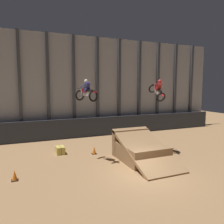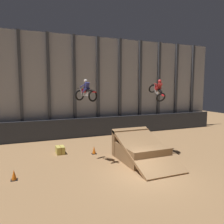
{
  "view_description": "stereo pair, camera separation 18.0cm",
  "coord_description": "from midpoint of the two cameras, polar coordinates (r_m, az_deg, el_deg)",
  "views": [
    {
      "loc": [
        -6.34,
        -10.22,
        5.05
      ],
      "look_at": [
        0.27,
        5.49,
        3.11
      ],
      "focal_mm": 35.0,
      "sensor_mm": 36.0,
      "label": 1
    },
    {
      "loc": [
        -6.17,
        -10.29,
        5.05
      ],
      "look_at": [
        0.27,
        5.49,
        3.11
      ],
      "focal_mm": 35.0,
      "sensor_mm": 36.0,
      "label": 2
    }
  ],
  "objects": [
    {
      "name": "ground_plane",
      "position": [
        13.02,
        8.82,
        -16.4
      ],
      "size": [
        60.0,
        60.0,
        0.0
      ],
      "primitive_type": "plane",
      "color": "#9E754C"
    },
    {
      "name": "traffic_cone_near_ramp",
      "position": [
        13.45,
        -23.87,
        -14.85
      ],
      "size": [
        0.36,
        0.36,
        0.58
      ],
      "color": "black",
      "rests_on": "ground_plane"
    },
    {
      "name": "dirt_ramp",
      "position": [
        15.64,
        7.52,
        -9.73
      ],
      "size": [
        2.85,
        5.04,
        2.08
      ],
      "color": "#966F48",
      "rests_on": "ground_plane"
    },
    {
      "name": "traffic_cone_arena_edge",
      "position": [
        16.89,
        -4.41,
        -9.94
      ],
      "size": [
        0.36,
        0.36,
        0.58
      ],
      "color": "black",
      "rests_on": "ground_plane"
    },
    {
      "name": "hay_bale_trackside",
      "position": [
        17.36,
        -13.08,
        -9.63
      ],
      "size": [
        0.62,
        0.91,
        0.57
      ],
      "rotation": [
        0.0,
        0.0,
        1.6
      ],
      "color": "#CCB751",
      "rests_on": "ground_plane"
    },
    {
      "name": "rider_bike_left_air",
      "position": [
        14.46,
        -6.42,
        5.18
      ],
      "size": [
        1.26,
        1.77,
        1.44
      ],
      "rotation": [
        0.01,
        0.0,
        0.4
      ],
      "color": "black"
    },
    {
      "name": "lower_barrier",
      "position": [
        22.46,
        -5.67,
        -4.01
      ],
      "size": [
        31.36,
        0.2,
        1.94
      ],
      "color": "#2D333D",
      "rests_on": "ground_plane"
    },
    {
      "name": "arena_back_wall",
      "position": [
        23.1,
        -6.54,
        6.66
      ],
      "size": [
        32.0,
        0.4,
        10.28
      ],
      "color": "#A3A8B2",
      "rests_on": "ground_plane"
    },
    {
      "name": "rider_bike_right_air",
      "position": [
        16.79,
        12.13,
        5.61
      ],
      "size": [
        0.88,
        1.88,
        1.69
      ],
      "rotation": [
        0.47,
        0.0,
        -0.09
      ],
      "color": "black"
    }
  ]
}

